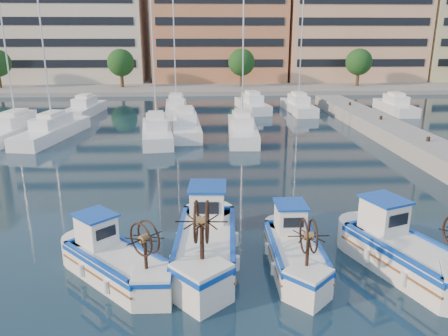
# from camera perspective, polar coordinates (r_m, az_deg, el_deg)

# --- Properties ---
(ground) EXTENTS (300.00, 300.00, 0.00)m
(ground) POSITION_cam_1_polar(r_m,az_deg,el_deg) (16.01, 5.25, -12.95)
(ground) COLOR #1B3447
(ground) RESTS_ON ground
(waterfront) EXTENTS (180.00, 40.00, 25.60)m
(waterfront) POSITION_cam_1_polar(r_m,az_deg,el_deg) (79.66, 5.54, 19.01)
(waterfront) COLOR gray
(waterfront) RESTS_ON ground
(yacht_marina) EXTENTS (39.19, 22.60, 11.50)m
(yacht_marina) POSITION_cam_1_polar(r_m,az_deg,el_deg) (41.57, -4.50, 6.50)
(yacht_marina) COLOR white
(yacht_marina) RESTS_ON ground
(fishing_boat_a) EXTENTS (4.04, 4.09, 2.64)m
(fishing_boat_a) POSITION_cam_1_polar(r_m,az_deg,el_deg) (15.50, -14.17, -11.43)
(fishing_boat_a) COLOR white
(fishing_boat_a) RESTS_ON ground
(fishing_boat_b) EXTENTS (2.42, 5.24, 3.22)m
(fishing_boat_b) POSITION_cam_1_polar(r_m,az_deg,el_deg) (16.01, -2.35, -9.29)
(fishing_boat_b) COLOR white
(fishing_boat_b) RESTS_ON ground
(fishing_boat_c) EXTENTS (1.72, 4.19, 2.61)m
(fishing_boat_c) POSITION_cam_1_polar(r_m,az_deg,el_deg) (15.91, 9.20, -10.36)
(fishing_boat_c) COLOR white
(fishing_boat_c) RESTS_ON ground
(fishing_boat_d) EXTENTS (3.47, 4.97, 2.99)m
(fishing_boat_d) POSITION_cam_1_polar(r_m,az_deg,el_deg) (16.60, 22.49, -9.91)
(fishing_boat_d) COLOR white
(fishing_boat_d) RESTS_ON ground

